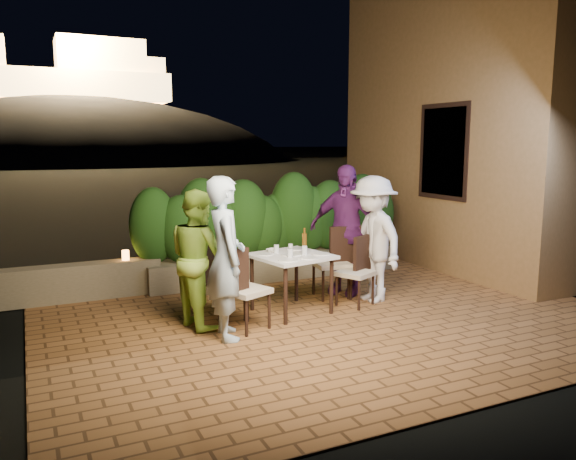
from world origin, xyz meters
TOP-DOWN VIEW (x-y plane):
  - ground at (0.00, 0.00)m, footprint 400.00×400.00m
  - terrace_floor at (0.00, 0.50)m, footprint 7.00×6.00m
  - building_wall at (3.60, 2.00)m, footprint 1.60×5.00m
  - window_pane at (2.82, 1.50)m, footprint 0.08×1.00m
  - window_frame at (2.81, 1.50)m, footprint 0.06×1.15m
  - planter at (0.20, 2.30)m, footprint 4.20×0.55m
  - hedge at (0.20, 2.30)m, footprint 4.00×0.70m
  - parapet at (-2.80, 2.30)m, footprint 2.20×0.30m
  - hill at (2.00, 60.00)m, footprint 52.00×40.00m
  - fortress at (2.00, 60.00)m, footprint 26.00×8.00m
  - dining_table at (-0.40, 0.54)m, footprint 1.03×1.03m
  - plate_nw at (-0.59, 0.24)m, footprint 0.24×0.24m
  - plate_sw at (-0.70, 0.68)m, footprint 0.21×0.21m
  - plate_ne at (-0.05, 0.39)m, footprint 0.22×0.22m
  - plate_se at (-0.19, 0.84)m, footprint 0.24×0.24m
  - plate_centre at (-0.42, 0.52)m, footprint 0.24×0.24m
  - plate_front at (-0.31, 0.25)m, footprint 0.21×0.21m
  - glass_nw at (-0.50, 0.35)m, footprint 0.07×0.07m
  - glass_sw at (-0.53, 0.71)m, footprint 0.06×0.06m
  - glass_ne at (-0.25, 0.46)m, footprint 0.07×0.07m
  - glass_se at (-0.31, 0.74)m, footprint 0.06×0.06m
  - beer_bottle at (-0.18, 0.61)m, footprint 0.06×0.06m
  - bowl at (-0.53, 0.81)m, footprint 0.21×0.21m
  - chair_left_front at (-1.15, 0.16)m, footprint 0.59×0.59m
  - chair_left_back at (-1.31, 0.58)m, footprint 0.60×0.60m
  - chair_right_front at (0.50, 0.46)m, footprint 0.57×0.57m
  - chair_right_back at (0.41, 0.94)m, footprint 0.52×0.52m
  - diner_blue at (-1.45, 0.01)m, footprint 0.51×0.71m
  - diner_green at (-1.60, 0.55)m, footprint 0.77×0.90m
  - diner_white at (0.82, 0.54)m, footprint 0.69×1.14m
  - diner_purple at (0.69, 1.04)m, footprint 1.01×1.14m
  - parapet_lamp at (-2.16, 2.30)m, footprint 0.10×0.10m

SIDE VIEW (x-z plane):
  - hill at x=2.00m, z-range -15.00..7.00m
  - terrace_floor at x=0.00m, z-range -0.15..0.00m
  - ground at x=0.00m, z-range -0.02..-0.02m
  - planter at x=0.20m, z-range 0.00..0.40m
  - parapet at x=-2.80m, z-range 0.00..0.50m
  - dining_table at x=-0.40m, z-range 0.00..0.75m
  - chair_right_front at x=0.50m, z-range 0.00..0.92m
  - chair_left_front at x=-1.15m, z-range 0.00..0.97m
  - chair_right_back at x=0.41m, z-range 0.00..1.00m
  - chair_left_back at x=-1.31m, z-range 0.00..1.02m
  - parapet_lamp at x=-2.16m, z-range 0.50..0.64m
  - plate_front at x=-0.31m, z-range 0.75..0.76m
  - plate_sw at x=-0.70m, z-range 0.75..0.76m
  - plate_ne at x=-0.05m, z-range 0.75..0.76m
  - plate_nw at x=-0.59m, z-range 0.75..0.76m
  - plate_se at x=-0.19m, z-range 0.75..0.76m
  - plate_centre at x=-0.42m, z-range 0.75..0.76m
  - bowl at x=-0.53m, z-range 0.75..0.79m
  - glass_se at x=-0.31m, z-range 0.75..0.85m
  - glass_sw at x=-0.53m, z-range 0.75..0.86m
  - glass_ne at x=-0.25m, z-range 0.75..0.87m
  - glass_nw at x=-0.50m, z-range 0.75..0.87m
  - diner_green at x=-1.60m, z-range 0.00..1.62m
  - diner_white at x=0.82m, z-range 0.00..1.71m
  - diner_blue at x=-1.45m, z-range 0.00..1.80m
  - beer_bottle at x=-0.18m, z-range 0.75..1.07m
  - diner_purple at x=0.69m, z-range 0.00..1.85m
  - hedge at x=0.20m, z-range 0.40..1.50m
  - window_pane at x=2.82m, z-range 1.30..2.70m
  - window_frame at x=2.81m, z-range 1.23..2.77m
  - building_wall at x=3.60m, z-range 0.00..5.00m
  - fortress at x=2.00m, z-range 6.50..14.50m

